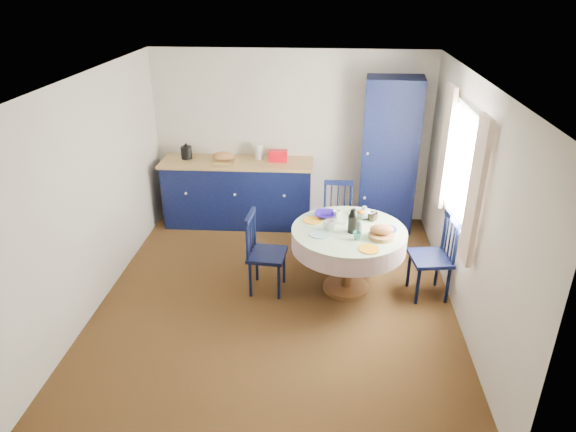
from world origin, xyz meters
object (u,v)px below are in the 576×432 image
chair_left (263,252)px  chair_right (434,256)px  pantry_cabinet (389,156)px  mug_c (373,217)px  chair_far (337,217)px  mug_b (357,236)px  kitchen_counter (238,191)px  mug_a (329,225)px  dining_table (349,239)px  cobalt_bowl (325,215)px  mug_d (337,214)px

chair_left → chair_right: size_ratio=0.97×
pantry_cabinet → chair_right: size_ratio=2.17×
chair_right → mug_c: size_ratio=8.21×
chair_far → mug_b: (0.19, -1.20, 0.35)m
pantry_cabinet → chair_right: pantry_cabinet is taller
mug_c → mug_b: bearing=-112.3°
pantry_cabinet → mug_b: pantry_cabinet is taller
pantry_cabinet → chair_right: (0.38, -1.79, -0.58)m
chair_left → mug_c: chair_left is taller
kitchen_counter → mug_c: kitchen_counter is taller
kitchen_counter → mug_b: size_ratio=23.24×
chair_right → mug_a: size_ratio=7.53×
kitchen_counter → chair_far: (1.45, -0.75, -0.02)m
mug_a → mug_c: mug_a is taller
dining_table → cobalt_bowl: dining_table is taller
chair_left → mug_a: bearing=-80.4°
chair_left → chair_far: size_ratio=1.03×
pantry_cabinet → mug_b: bearing=-99.9°
mug_b → cobalt_bowl: 0.64m
chair_left → chair_right: chair_right is taller
dining_table → chair_left: size_ratio=1.33×
chair_far → mug_a: bearing=-94.4°
pantry_cabinet → chair_left: 2.49m
kitchen_counter → chair_right: size_ratio=2.18×
chair_right → mug_a: (-1.20, 0.03, 0.33)m
pantry_cabinet → chair_far: (-0.71, -0.79, -0.61)m
chair_far → cobalt_bowl: size_ratio=3.77×
chair_right → mug_d: chair_right is taller
mug_d → pantry_cabinet: bearing=63.1°
chair_left → dining_table: bearing=-80.8°
dining_table → mug_a: bearing=-176.8°
chair_left → mug_d: size_ratio=9.80×
mug_c → chair_right: bearing=-23.5°
dining_table → mug_a: dining_table is taller
chair_right → pantry_cabinet: bearing=-176.2°
mug_d → cobalt_bowl: bearing=179.1°
chair_far → mug_a: (-0.11, -0.98, 0.36)m
dining_table → chair_right: dining_table is taller
mug_a → mug_b: 0.37m
chair_far → mug_b: size_ratio=10.04×
chair_left → mug_d: bearing=-60.8°
dining_table → mug_d: size_ratio=13.05×
mug_b → mug_d: (-0.21, 0.53, 0.00)m
pantry_cabinet → mug_d: 1.65m
cobalt_bowl → mug_b: bearing=-56.7°
chair_far → mug_d: size_ratio=9.50×
mug_b → chair_far: bearing=99.1°
mug_c → cobalt_bowl: 0.56m
dining_table → mug_a: size_ratio=9.75×
dining_table → chair_far: dining_table is taller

